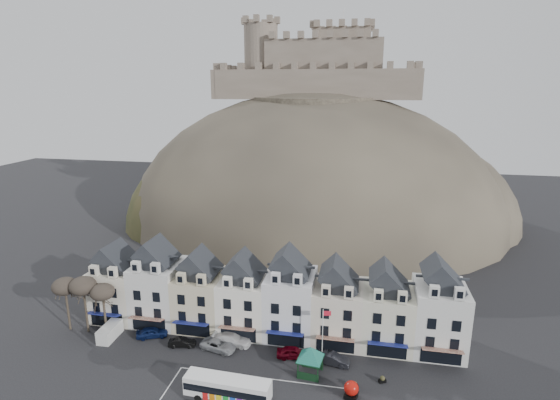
# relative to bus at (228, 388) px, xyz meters

# --- Properties ---
(coach_bay_markings) EXTENTS (22.00, 7.50, 0.01)m
(coach_bay_markings) POSITION_rel_bus_xyz_m (3.31, 0.76, -1.57)
(coach_bay_markings) COLOR silver
(coach_bay_markings) RESTS_ON ground
(townhouse_terrace) EXTENTS (54.40, 9.35, 11.80)m
(townhouse_terrace) POSITION_rel_bus_xyz_m (1.45, 15.48, 3.73)
(townhouse_terrace) COLOR silver
(townhouse_terrace) RESTS_ON ground
(castle_hill) EXTENTS (100.00, 76.00, 68.00)m
(castle_hill) POSITION_rel_bus_xyz_m (2.56, 68.46, -1.46)
(castle_hill) COLOR #332F28
(castle_hill) RESTS_ON ground
(castle) EXTENTS (50.20, 22.20, 22.00)m
(castle) POSITION_rel_bus_xyz_m (1.82, 75.44, 38.62)
(castle) COLOR #695C50
(castle) RESTS_ON ground
(tree_left_far) EXTENTS (3.61, 3.61, 8.24)m
(tree_left_far) POSITION_rel_bus_xyz_m (-27.69, 10.01, 5.33)
(tree_left_far) COLOR #31291F
(tree_left_far) RESTS_ON ground
(tree_left_mid) EXTENTS (3.78, 3.78, 8.64)m
(tree_left_mid) POSITION_rel_bus_xyz_m (-24.69, 10.01, 5.67)
(tree_left_mid) COLOR #31291F
(tree_left_mid) RESTS_ON ground
(tree_left_near) EXTENTS (3.43, 3.43, 7.84)m
(tree_left_near) POSITION_rel_bus_xyz_m (-21.69, 10.01, 4.98)
(tree_left_near) COLOR #31291F
(tree_left_near) RESTS_ON ground
(bus) EXTENTS (10.17, 2.81, 2.84)m
(bus) POSITION_rel_bus_xyz_m (0.00, 0.00, 0.00)
(bus) COLOR #262628
(bus) RESTS_ON ground
(bus_shelter) EXTENTS (6.08, 6.08, 3.88)m
(bus_shelter) POSITION_rel_bus_xyz_m (8.75, 6.37, 1.44)
(bus_shelter) COLOR black
(bus_shelter) RESTS_ON ground
(red_buoy) EXTENTS (1.71, 1.71, 2.11)m
(red_buoy) POSITION_rel_bus_xyz_m (13.96, 3.07, -0.50)
(red_buoy) COLOR black
(red_buoy) RESTS_ON ground
(flagpole) EXTENTS (1.07, 0.23, 7.47)m
(flagpole) POSITION_rel_bus_xyz_m (10.00, 9.52, 2.69)
(flagpole) COLOR silver
(flagpole) RESTS_ON ground
(white_van) EXTENTS (1.99, 4.34, 1.96)m
(white_van) POSITION_rel_bus_xyz_m (-20.51, 9.01, -0.59)
(white_van) COLOR silver
(white_van) RESTS_ON ground
(planter_west) EXTENTS (0.99, 0.77, 0.88)m
(planter_west) POSITION_rel_bus_xyz_m (17.62, 6.51, -1.15)
(planter_west) COLOR black
(planter_west) RESTS_ON ground
(planter_east) EXTENTS (1.00, 0.72, 0.90)m
(planter_east) POSITION_rel_bus_xyz_m (14.31, 4.79, -1.14)
(planter_east) COLOR black
(planter_east) RESTS_ON ground
(car_navy) EXTENTS (4.75, 3.37, 1.50)m
(car_navy) POSITION_rel_bus_xyz_m (-14.69, 10.39, -0.82)
(car_navy) COLOR #0D1944
(car_navy) RESTS_ON ground
(car_black) EXTENTS (3.91, 1.97, 1.23)m
(car_black) POSITION_rel_bus_xyz_m (-9.49, 9.01, -0.96)
(car_black) COLOR black
(car_black) RESTS_ON ground
(car_silver) EXTENTS (5.30, 3.32, 1.39)m
(car_silver) POSITION_rel_bus_xyz_m (-4.29, 9.20, -0.88)
(car_silver) COLOR #9A9DA1
(car_silver) RESTS_ON ground
(car_white) EXTENTS (5.51, 2.46, 1.57)m
(car_white) POSITION_rel_bus_xyz_m (-2.83, 10.81, -0.79)
(car_white) COLOR white
(car_white) RESTS_ON ground
(car_maroon) EXTENTS (4.67, 2.46, 1.52)m
(car_maroon) POSITION_rel_bus_xyz_m (6.11, 9.45, -0.81)
(car_maroon) COLOR #650513
(car_maroon) RESTS_ON ground
(car_charcoal) EXTENTS (4.79, 2.22, 1.52)m
(car_charcoal) POSITION_rel_bus_xyz_m (11.31, 9.01, -0.81)
(car_charcoal) COLOR black
(car_charcoal) RESTS_ON ground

